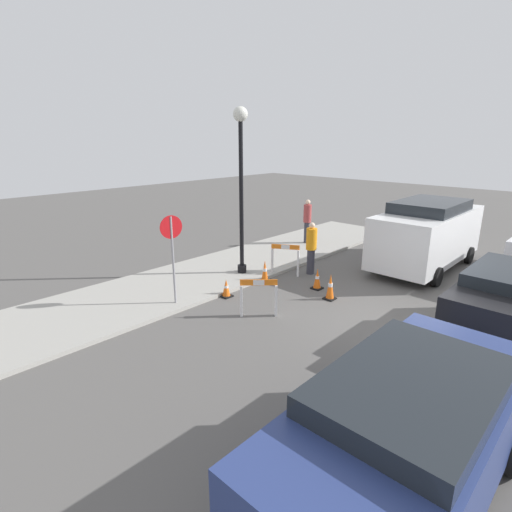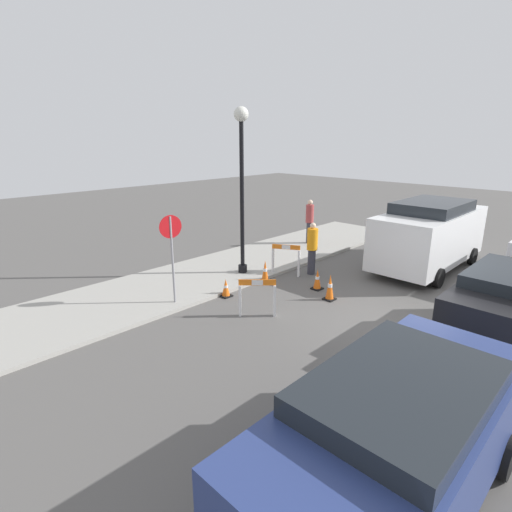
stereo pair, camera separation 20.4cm
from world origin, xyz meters
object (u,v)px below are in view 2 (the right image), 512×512
person_pedestrian (310,220)px  parked_car_0 (397,434)px  parked_car_1 (512,305)px  work_van (430,232)px  stop_sign (172,245)px  person_worker (312,247)px  streetlamp_post (242,170)px

person_pedestrian → parked_car_0: person_pedestrian is taller
parked_car_0 → parked_car_1: bearing=-0.0°
person_pedestrian → parked_car_1: (-3.83, -8.13, -0.12)m
work_van → stop_sign: bearing=155.8°
parked_car_1 → work_van: 5.38m
person_worker → work_van: 4.08m
person_worker → person_pedestrian: person_pedestrian is taller
person_worker → parked_car_1: 5.94m
parked_car_1 → streetlamp_post: bearing=95.4°
work_van → parked_car_1: bearing=-140.9°
stop_sign → parked_car_0: (-1.63, -6.93, -0.69)m
stop_sign → person_pedestrian: stop_sign is taller
person_worker → work_van: (3.23, -2.47, 0.34)m
person_pedestrian → parked_car_0: 12.24m
streetlamp_post → person_pedestrian: bearing=9.1°
person_worker → parked_car_1: (-0.95, -5.86, 0.04)m
person_pedestrian → parked_car_0: size_ratio=0.39×
person_worker → stop_sign: bearing=-15.3°
parked_car_1 → work_van: work_van is taller
parked_car_1 → person_pedestrian: bearing=64.8°
stop_sign → person_pedestrian: (7.51, 1.20, -0.60)m
streetlamp_post → work_van: streetlamp_post is taller
stop_sign → person_worker: size_ratio=1.37×
person_worker → parked_car_0: parked_car_0 is taller
person_pedestrian → parked_car_1: person_pedestrian is taller
streetlamp_post → person_worker: streetlamp_post is taller
parked_car_0 → person_pedestrian: bearing=41.6°
stop_sign → person_worker: bearing=178.6°
stop_sign → work_van: (7.86, -3.54, -0.41)m
stop_sign → work_van: stop_sign is taller
parked_car_0 → work_van: (9.49, 3.39, 0.28)m
stop_sign → person_worker: (4.63, -1.07, -0.75)m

